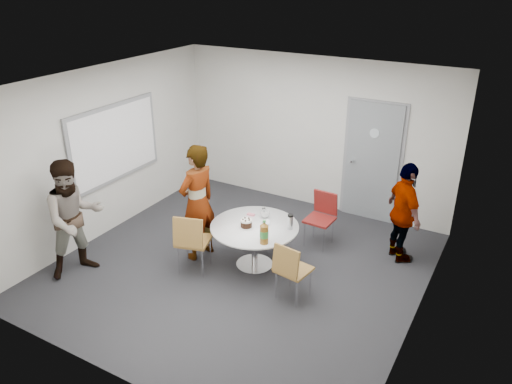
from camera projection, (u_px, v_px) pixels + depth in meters
The scene contains 15 objects.
floor at pixel (241, 267), 7.34m from camera, with size 5.00×5.00×0.00m, color black.
ceiling at pixel (238, 84), 6.22m from camera, with size 5.00×5.00×0.00m, color silver.
wall_back at pixel (313, 134), 8.76m from camera, with size 5.00×5.00×0.00m, color silver.
wall_left at pixel (105, 152), 7.91m from camera, with size 5.00×5.00×0.00m, color silver.
wall_right at pixel (428, 226), 5.66m from camera, with size 5.00×5.00×0.00m, color silver.
wall_front at pixel (105, 273), 4.81m from camera, with size 5.00×5.00×0.00m, color silver.
door at pixel (372, 162), 8.39m from camera, with size 1.02×0.17×2.12m.
whiteboard at pixel (115, 143), 8.00m from camera, with size 0.04×1.90×1.25m.
table at pixel (256, 231), 7.12m from camera, with size 1.27×1.27×1.01m.
chair_near_left at pixel (191, 238), 6.97m from camera, with size 0.55×0.59×0.93m.
chair_near_right at pixel (290, 267), 6.41m from camera, with size 0.46×0.49×0.84m.
chair_far at pixel (322, 213), 7.78m from camera, with size 0.43×0.46×0.86m.
person_main at pixel (197, 203), 7.28m from camera, with size 0.65×0.43×1.78m, color #A5C6EA.
person_left at pixel (74, 218), 6.90m from camera, with size 0.83×0.65×1.71m, color white.
person_right at pixel (404, 213), 7.23m from camera, with size 0.90×0.38×1.54m, color black.
Camera 1 is at (3.27, -5.30, 4.05)m, focal length 35.00 mm.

